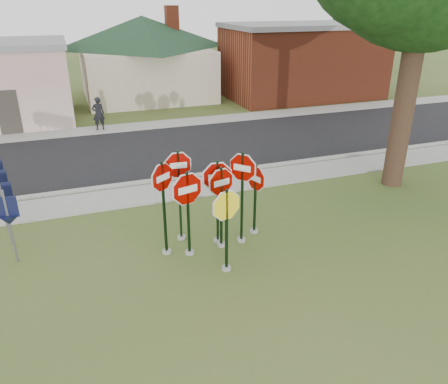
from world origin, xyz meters
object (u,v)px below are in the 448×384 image
object	(u,v)px
stop_sign_center	(221,197)
pedestrian	(98,114)
stop_sign_yellow	(227,221)
stop_sign_left	(188,202)

from	to	relation	value
stop_sign_center	pedestrian	bearing A→B (deg)	99.01
stop_sign_yellow	pedestrian	bearing A→B (deg)	97.25
stop_sign_center	stop_sign_left	xyz separation A→B (m)	(-0.92, -0.09, 0.06)
stop_sign_yellow	pedestrian	distance (m)	14.07
stop_sign_yellow	pedestrian	world-z (taller)	stop_sign_yellow
stop_sign_center	pedestrian	xyz separation A→B (m)	(-2.03, 12.83, -0.56)
stop_sign_yellow	stop_sign_left	bearing A→B (deg)	122.97
stop_sign_center	stop_sign_yellow	size ratio (longest dim) A/B	1.05
stop_sign_yellow	pedestrian	xyz separation A→B (m)	(-1.77, 13.95, -0.48)
stop_sign_center	stop_sign_yellow	world-z (taller)	stop_sign_center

